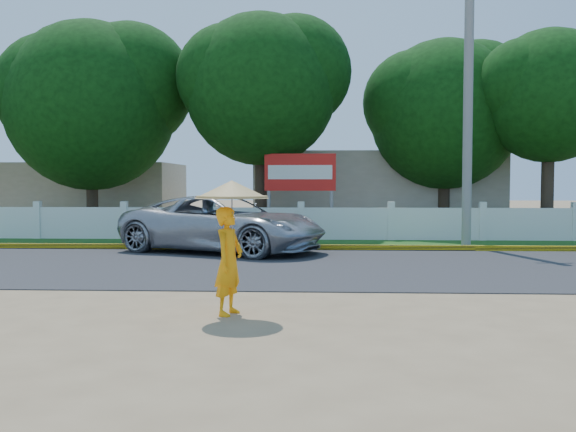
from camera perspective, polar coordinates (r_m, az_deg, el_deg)
The scene contains 12 objects.
ground at distance 10.41m, azimuth -0.53°, elevation -7.75°, with size 120.00×120.00×0.00m, color #9E8460.
road at distance 14.85m, azimuth 0.46°, elevation -4.47°, with size 60.00×7.00×0.02m, color #38383A.
grass_verge at distance 20.06m, azimuth 1.05°, elevation -2.51°, with size 60.00×3.50×0.03m, color #2D601E.
curb at distance 18.36m, azimuth 0.90°, elevation -2.82°, with size 40.00×0.18×0.16m, color yellow.
fence at distance 21.46m, azimuth 1.16°, elevation -0.72°, with size 40.00×0.10×1.10m, color silver.
building_near at distance 28.31m, azimuth 7.63°, elevation 2.28°, with size 10.00×6.00×3.20m, color #B7AD99.
building_far at distance 31.07m, azimuth -17.20°, elevation 1.87°, with size 8.00×5.00×2.80m, color #B7AD99.
utility_pole at distance 20.16m, azimuth 15.72°, elevation 9.87°, with size 0.28×0.28×8.78m, color gray.
vehicle at distance 17.82m, azimuth -5.78°, elevation -0.70°, with size 2.64×5.73×1.59m, color #A9ABB1.
monk_with_parasol at distance 9.39m, azimuth -5.16°, elevation -1.01°, with size 1.08×1.08×1.97m.
billboard at distance 22.52m, azimuth 1.08°, elevation 3.51°, with size 2.50×0.13×2.95m.
tree_row at distance 24.57m, azimuth 2.36°, elevation 10.17°, with size 33.97×7.64×8.64m.
Camera 1 is at (0.58, -10.21, 1.94)m, focal length 40.00 mm.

